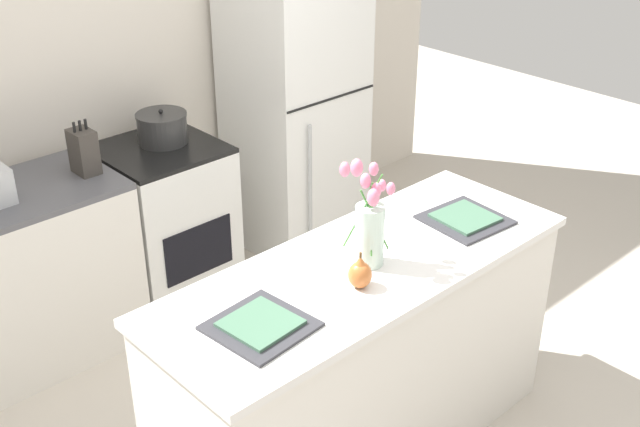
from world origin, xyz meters
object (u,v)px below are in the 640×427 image
object	(u,v)px
plate_setting_right	(465,219)
knife_block	(84,152)
cooking_pot	(162,128)
flower_vase	(369,225)
plate_setting_left	(260,325)
stove_range	(166,223)
pear_figurine	(360,273)
refrigerator	(294,117)

from	to	relation	value
plate_setting_right	knife_block	bearing A→B (deg)	118.71
cooking_pot	knife_block	world-z (taller)	knife_block
flower_vase	plate_setting_left	bearing A→B (deg)	-175.64
plate_setting_left	stove_range	bearing A→B (deg)	68.27
pear_figurine	plate_setting_right	xyz separation A→B (m)	(0.69, 0.05, -0.05)
pear_figurine	plate_setting_right	distance (m)	0.69
flower_vase	plate_setting_right	size ratio (longest dim) A/B	1.27
refrigerator	plate_setting_left	size ratio (longest dim) A/B	4.90
plate_setting_left	cooking_pot	bearing A→B (deg)	67.08
flower_vase	knife_block	world-z (taller)	flower_vase
refrigerator	knife_block	size ratio (longest dim) A/B	6.12
plate_setting_left	pear_figurine	bearing A→B (deg)	-6.84
pear_figurine	plate_setting_left	world-z (taller)	pear_figurine
pear_figurine	knife_block	world-z (taller)	knife_block
plate_setting_left	cooking_pot	distance (m)	1.84
refrigerator	pear_figurine	bearing A→B (deg)	-124.73
flower_vase	plate_setting_left	world-z (taller)	flower_vase
flower_vase	plate_setting_right	distance (m)	0.57
stove_range	flower_vase	xyz separation A→B (m)	(-0.09, -1.61, 0.66)
plate_setting_left	knife_block	size ratio (longest dim) A/B	1.25
knife_block	cooking_pot	bearing A→B (deg)	7.86
stove_range	plate_setting_right	world-z (taller)	plate_setting_right
knife_block	flower_vase	bearing A→B (deg)	-77.78
plate_setting_left	plate_setting_right	bearing A→B (deg)	0.00
pear_figurine	cooking_pot	xyz separation A→B (m)	(0.29, 1.74, -0.02)
pear_figurine	knife_block	size ratio (longest dim) A/B	0.54
plate_setting_right	cooking_pot	world-z (taller)	cooking_pot
refrigerator	knife_block	bearing A→B (deg)	-178.81
stove_range	cooking_pot	size ratio (longest dim) A/B	3.36
flower_vase	plate_setting_left	xyz separation A→B (m)	(-0.57, -0.04, -0.16)
pear_figurine	knife_block	xyz separation A→B (m)	(-0.20, 1.67, 0.01)
plate_setting_left	plate_setting_right	size ratio (longest dim) A/B	1.00
refrigerator	plate_setting_right	size ratio (longest dim) A/B	4.90
stove_range	refrigerator	world-z (taller)	refrigerator
flower_vase	plate_setting_left	distance (m)	0.59
flower_vase	pear_figurine	distance (m)	0.20
stove_range	plate_setting_right	bearing A→B (deg)	-74.49
refrigerator	knife_block	world-z (taller)	refrigerator
flower_vase	pear_figurine	size ratio (longest dim) A/B	2.95
flower_vase	cooking_pot	world-z (taller)	flower_vase
flower_vase	pear_figurine	world-z (taller)	flower_vase
plate_setting_right	stove_range	bearing A→B (deg)	105.51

